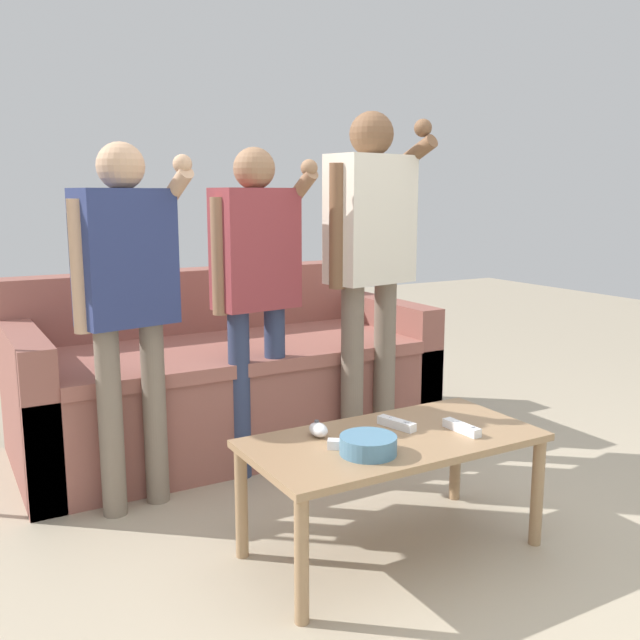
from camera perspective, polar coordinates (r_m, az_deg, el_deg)
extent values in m
plane|color=tan|center=(2.59, 6.97, -18.35)|extent=(12.00, 12.00, 0.00)
cube|color=brown|center=(3.55, -7.59, -6.35)|extent=(2.00, 0.93, 0.46)
cube|color=#94584D|center=(3.42, -7.22, -2.51)|extent=(1.72, 0.81, 0.06)
cube|color=brown|center=(3.80, -9.86, 1.23)|extent=(2.00, 0.18, 0.39)
cube|color=brown|center=(3.30, -22.84, -6.45)|extent=(0.14, 0.93, 0.67)
cube|color=brown|center=(3.95, 4.99, -3.01)|extent=(0.14, 0.93, 0.67)
cube|color=#997551|center=(2.43, 6.01, -9.77)|extent=(1.01, 0.50, 0.03)
cylinder|color=#997551|center=(2.12, -1.52, -19.10)|extent=(0.04, 0.04, 0.39)
cylinder|color=#997551|center=(2.65, 17.37, -13.31)|extent=(0.04, 0.04, 0.39)
cylinder|color=#997551|center=(2.48, -6.46, -14.67)|extent=(0.04, 0.04, 0.39)
cylinder|color=#997551|center=(2.94, 11.06, -10.63)|extent=(0.04, 0.04, 0.39)
cylinder|color=teal|center=(2.26, 3.97, -10.18)|extent=(0.18, 0.18, 0.06)
ellipsoid|color=white|center=(2.41, -0.13, -8.97)|extent=(0.06, 0.09, 0.05)
cylinder|color=#4C4C51|center=(2.41, -0.27, -8.28)|extent=(0.02, 0.02, 0.01)
cylinder|color=#756656|center=(2.82, -16.77, -8.07)|extent=(0.09, 0.09, 0.75)
cylinder|color=#756656|center=(2.89, -13.39, -7.41)|extent=(0.09, 0.09, 0.75)
cube|color=navy|center=(2.73, -15.67, 4.96)|extent=(0.38, 0.25, 0.51)
sphere|color=tan|center=(2.72, -16.02, 12.02)|extent=(0.18, 0.18, 0.18)
cylinder|color=tan|center=(2.66, -19.09, 4.14)|extent=(0.07, 0.07, 0.49)
cylinder|color=navy|center=(2.80, -12.48, 7.23)|extent=(0.07, 0.07, 0.24)
cylinder|color=tan|center=(2.74, -11.88, 10.28)|extent=(0.10, 0.24, 0.19)
sphere|color=tan|center=(2.68, -11.20, 12.43)|extent=(0.07, 0.07, 0.07)
cylinder|color=#2D3856|center=(3.08, -6.59, -6.10)|extent=(0.09, 0.09, 0.75)
cylinder|color=#2D3856|center=(3.17, -3.69, -5.54)|extent=(0.09, 0.09, 0.75)
cube|color=brown|center=(3.01, -5.31, 5.82)|extent=(0.38, 0.24, 0.52)
sphere|color=#936B4C|center=(3.00, -5.42, 12.25)|extent=(0.18, 0.18, 0.18)
cylinder|color=#936B4C|center=(2.92, -8.26, 5.16)|extent=(0.07, 0.07, 0.49)
cylinder|color=brown|center=(3.10, -2.55, 7.80)|extent=(0.07, 0.07, 0.24)
cylinder|color=#936B4C|center=(3.04, -1.75, 10.49)|extent=(0.09, 0.23, 0.20)
sphere|color=#936B4C|center=(2.98, -0.90, 12.35)|extent=(0.07, 0.07, 0.07)
cylinder|color=#756656|center=(3.23, 2.65, -4.45)|extent=(0.10, 0.10, 0.84)
cylinder|color=#756656|center=(3.37, 5.29, -3.86)|extent=(0.10, 0.10, 0.84)
cube|color=beige|center=(3.20, 4.16, 8.20)|extent=(0.43, 0.28, 0.58)
sphere|color=brown|center=(3.21, 4.25, 14.95)|extent=(0.20, 0.20, 0.20)
cylinder|color=brown|center=(3.06, 1.44, 7.65)|extent=(0.07, 0.07, 0.54)
cylinder|color=beige|center=(3.33, 6.69, 10.13)|extent=(0.07, 0.07, 0.27)
cylinder|color=brown|center=(3.30, 7.55, 13.16)|extent=(0.11, 0.28, 0.18)
sphere|color=brown|center=(3.26, 8.43, 15.30)|extent=(0.08, 0.08, 0.08)
cube|color=white|center=(2.52, 6.28, -8.43)|extent=(0.07, 0.16, 0.03)
cylinder|color=silver|center=(2.53, 5.81, -7.93)|extent=(0.01, 0.01, 0.00)
cube|color=silver|center=(2.48, 7.12, -8.28)|extent=(0.02, 0.02, 0.00)
cube|color=white|center=(2.30, 2.64, -10.17)|extent=(0.15, 0.12, 0.03)
cylinder|color=silver|center=(2.30, 1.92, -9.75)|extent=(0.01, 0.01, 0.00)
cube|color=silver|center=(2.30, 3.85, -9.80)|extent=(0.02, 0.02, 0.00)
cube|color=white|center=(2.51, 11.52, -8.64)|extent=(0.04, 0.16, 0.03)
cylinder|color=silver|center=(2.52, 11.09, -8.11)|extent=(0.01, 0.01, 0.00)
cube|color=silver|center=(2.47, 12.31, -8.54)|extent=(0.02, 0.02, 0.00)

